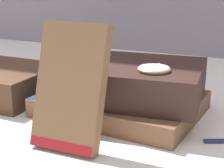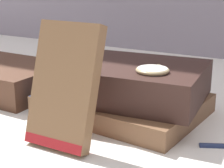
% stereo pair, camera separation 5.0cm
% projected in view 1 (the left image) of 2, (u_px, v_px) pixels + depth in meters
% --- Properties ---
extents(ground_plane, '(3.00, 3.00, 0.00)m').
position_uv_depth(ground_plane, '(87.00, 119.00, 0.55)').
color(ground_plane, white).
extents(book_flat_bottom, '(0.24, 0.19, 0.03)m').
position_uv_depth(book_flat_bottom, '(118.00, 103.00, 0.58)').
color(book_flat_bottom, brown).
rests_on(book_flat_bottom, ground_plane).
extents(book_flat_top, '(0.22, 0.17, 0.05)m').
position_uv_depth(book_flat_top, '(129.00, 80.00, 0.56)').
color(book_flat_top, '#331E19').
rests_on(book_flat_top, book_flat_bottom).
extents(book_leaning_front, '(0.09, 0.06, 0.15)m').
position_uv_depth(book_leaning_front, '(70.00, 91.00, 0.45)').
color(book_leaning_front, brown).
rests_on(book_leaning_front, ground_plane).
extents(pocket_watch, '(0.05, 0.05, 0.01)m').
position_uv_depth(pocket_watch, '(154.00, 69.00, 0.51)').
color(pocket_watch, white).
rests_on(pocket_watch, book_flat_top).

